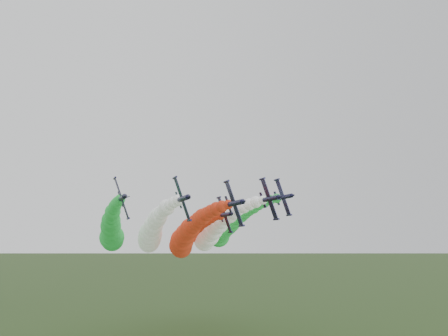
{
  "coord_description": "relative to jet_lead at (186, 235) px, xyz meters",
  "views": [
    {
      "loc": [
        -36.16,
        -91.16,
        30.35
      ],
      "look_at": [
        -1.29,
        3.12,
        46.94
      ],
      "focal_mm": 35.0,
      "sensor_mm": 36.0,
      "label": 1
    }
  ],
  "objects": [
    {
      "name": "jet_outer_left",
      "position": [
        -20.37,
        17.85,
        1.59
      ],
      "size": [
        11.06,
        73.01,
        17.95
      ],
      "rotation": [
        0.0,
        1.22,
        0.0
      ],
      "color": "black",
      "rests_on": "ground"
    },
    {
      "name": "jet_inner_left",
      "position": [
        -9.29,
        6.38,
        1.13
      ],
      "size": [
        10.68,
        72.63,
        17.57
      ],
      "rotation": [
        0.0,
        1.22,
        0.0
      ],
      "color": "black",
      "rests_on": "ground"
    },
    {
      "name": "jet_lead",
      "position": [
        0.0,
        0.0,
        0.0
      ],
      "size": [
        10.67,
        72.62,
        17.56
      ],
      "rotation": [
        0.0,
        1.22,
        0.0
      ],
      "color": "black",
      "rests_on": "ground"
    },
    {
      "name": "jet_trail",
      "position": [
        6.98,
        25.09,
        -1.16
      ],
      "size": [
        11.35,
        73.29,
        18.24
      ],
      "rotation": [
        0.0,
        1.22,
        0.0
      ],
      "color": "black",
      "rests_on": "ground"
    },
    {
      "name": "jet_inner_right",
      "position": [
        10.38,
        5.02,
        1.65
      ],
      "size": [
        10.82,
        72.77,
        17.71
      ],
      "rotation": [
        0.0,
        1.22,
        0.0
      ],
      "color": "black",
      "rests_on": "ground"
    },
    {
      "name": "jet_outer_right",
      "position": [
        19.64,
        15.78,
        3.36
      ],
      "size": [
        11.35,
        73.29,
        18.23
      ],
      "rotation": [
        0.0,
        1.22,
        0.0
      ],
      "color": "black",
      "rests_on": "ground"
    }
  ]
}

